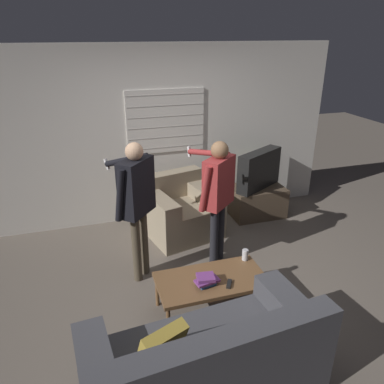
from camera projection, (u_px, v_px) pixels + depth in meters
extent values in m
plane|color=#665B51|center=(207.00, 292.00, 4.18)|extent=(16.00, 16.00, 0.00)
cube|color=silver|center=(163.00, 136.00, 5.46)|extent=(5.20, 0.06, 2.55)
cube|color=silver|center=(166.00, 121.00, 5.35)|extent=(1.13, 0.02, 0.91)
cube|color=#A4A099|center=(167.00, 147.00, 5.49)|extent=(1.11, 0.00, 0.01)
cube|color=#A4A099|center=(166.00, 137.00, 5.43)|extent=(1.11, 0.00, 0.01)
cube|color=#A4A099|center=(166.00, 127.00, 5.37)|extent=(1.11, 0.00, 0.01)
cube|color=#A4A099|center=(166.00, 116.00, 5.31)|extent=(1.11, 0.00, 0.01)
cube|color=#A4A099|center=(166.00, 106.00, 5.25)|extent=(1.11, 0.00, 0.01)
cube|color=#A4A099|center=(165.00, 95.00, 5.19)|extent=(1.11, 0.00, 0.01)
cube|color=#424247|center=(203.00, 369.00, 2.95)|extent=(1.90, 0.98, 0.46)
cube|color=#424247|center=(222.00, 359.00, 2.53)|extent=(1.85, 0.37, 0.38)
cube|color=#424247|center=(97.00, 371.00, 2.54)|extent=(0.31, 0.83, 0.21)
cube|color=#424247|center=(292.00, 310.00, 3.10)|extent=(0.31, 0.83, 0.21)
cube|color=#B29338|center=(162.00, 346.00, 2.75)|extent=(0.42, 0.34, 0.37)
cube|color=gray|center=(182.00, 219.00, 5.30)|extent=(1.11, 1.06, 0.45)
cube|color=gray|center=(170.00, 184.00, 5.40)|extent=(0.96, 0.41, 0.38)
cube|color=gray|center=(203.00, 193.00, 5.33)|extent=(0.43, 0.90, 0.20)
cube|color=gray|center=(159.00, 203.00, 5.01)|extent=(0.43, 0.90, 0.20)
cube|color=brown|center=(211.00, 280.00, 3.75)|extent=(1.10, 0.57, 0.04)
cylinder|color=brown|center=(157.00, 291.00, 3.91)|extent=(0.04, 0.04, 0.36)
cylinder|color=brown|center=(246.00, 274.00, 4.19)|extent=(0.04, 0.04, 0.36)
cylinder|color=brown|center=(168.00, 323.00, 3.48)|extent=(0.04, 0.04, 0.36)
cylinder|color=brown|center=(267.00, 302.00, 3.76)|extent=(0.04, 0.04, 0.36)
cube|color=#4C3D2D|center=(257.00, 201.00, 5.85)|extent=(0.81, 0.55, 0.47)
cube|color=black|center=(259.00, 170.00, 5.64)|extent=(0.84, 0.60, 0.58)
cube|color=#3D4738|center=(253.00, 168.00, 5.71)|extent=(0.64, 0.37, 0.47)
cylinder|color=#4C4233|center=(136.00, 249.00, 4.23)|extent=(0.10, 0.10, 0.83)
cylinder|color=#4C4233|center=(144.00, 242.00, 4.36)|extent=(0.10, 0.10, 0.83)
cube|color=black|center=(136.00, 187.00, 4.01)|extent=(0.45, 0.46, 0.62)
sphere|color=tan|center=(134.00, 151.00, 3.85)|extent=(0.19, 0.19, 0.19)
cylinder|color=black|center=(120.00, 196.00, 3.83)|extent=(0.16, 0.16, 0.60)
cylinder|color=black|center=(126.00, 160.00, 4.24)|extent=(0.48, 0.45, 0.25)
cube|color=white|center=(107.00, 164.00, 4.39)|extent=(0.07, 0.07, 0.13)
cylinder|color=black|center=(214.00, 237.00, 4.53)|extent=(0.10, 0.10, 0.78)
cylinder|color=black|center=(220.00, 231.00, 4.65)|extent=(0.10, 0.10, 0.78)
cube|color=maroon|center=(219.00, 182.00, 4.32)|extent=(0.47, 0.44, 0.59)
sphere|color=#846042|center=(220.00, 150.00, 4.17)|extent=(0.20, 0.20, 0.20)
cylinder|color=maroon|center=(205.00, 189.00, 4.15)|extent=(0.15, 0.16, 0.56)
cylinder|color=maroon|center=(209.00, 153.00, 4.55)|extent=(0.42, 0.47, 0.12)
cube|color=white|center=(189.00, 151.00, 4.69)|extent=(0.05, 0.05, 0.13)
cube|color=#284C89|center=(206.00, 283.00, 3.65)|extent=(0.18, 0.15, 0.04)
cube|color=#75387F|center=(207.00, 281.00, 3.63)|extent=(0.25, 0.16, 0.02)
cube|color=#75387F|center=(206.00, 278.00, 3.63)|extent=(0.19, 0.17, 0.04)
cylinder|color=silver|center=(245.00, 255.00, 4.03)|extent=(0.07, 0.07, 0.12)
cylinder|color=silver|center=(245.00, 250.00, 4.01)|extent=(0.06, 0.06, 0.00)
cube|color=black|center=(229.00, 284.00, 3.65)|extent=(0.10, 0.13, 0.02)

